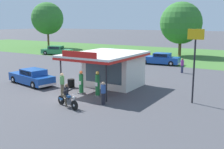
{
  "coord_description": "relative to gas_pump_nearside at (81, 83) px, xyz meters",
  "views": [
    {
      "loc": [
        12.92,
        -15.51,
        5.62
      ],
      "look_at": [
        1.58,
        3.12,
        1.4
      ],
      "focal_mm": 44.44,
      "sensor_mm": 36.0,
      "label": 1
    }
  ],
  "objects": [
    {
      "name": "motorcycle_with_rider",
      "position": [
        1.34,
        -3.25,
        -0.18
      ],
      "size": [
        2.16,
        0.87,
        1.58
      ],
      "color": "black",
      "rests_on": "ground"
    },
    {
      "name": "bystander_standing_back_lot",
      "position": [
        -0.94,
        -1.15,
        0.1
      ],
      "size": [
        0.34,
        0.34,
        1.76
      ],
      "color": "brown",
      "rests_on": "ground"
    },
    {
      "name": "service_station_kiosk",
      "position": [
        0.77,
        3.37,
        0.91
      ],
      "size": [
        5.08,
        6.95,
        3.49
      ],
      "color": "silver",
      "rests_on": "ground"
    },
    {
      "name": "ground_plane",
      "position": [
        0.11,
        -1.27,
        -0.83
      ],
      "size": [
        300.0,
        300.0,
        0.0
      ],
      "primitive_type": "plane",
      "color": "#424247"
    },
    {
      "name": "parked_car_back_row_far_right",
      "position": [
        -9.09,
        18.2,
        -0.13
      ],
      "size": [
        4.93,
        2.23,
        1.55
      ],
      "color": "#7AC6D1",
      "rests_on": "ground"
    },
    {
      "name": "grass_verge_strip",
      "position": [
        0.11,
        28.73,
        -0.83
      ],
      "size": [
        120.0,
        24.0,
        0.01
      ],
      "primitive_type": "cube",
      "color": "#3D6B2D",
      "rests_on": "ground"
    },
    {
      "name": "tree_oak_centre",
      "position": [
        -29.27,
        26.71,
        5.33
      ],
      "size": [
        6.66,
        6.66,
        9.5
      ],
      "color": "brown",
      "rests_on": "ground"
    },
    {
      "name": "roadside_pole_sign",
      "position": [
        8.14,
        2.02,
        2.63
      ],
      "size": [
        1.1,
        0.12,
        5.1
      ],
      "color": "black",
      "rests_on": "ground"
    },
    {
      "name": "gas_pump_offside",
      "position": [
        1.54,
        0.0,
        0.05
      ],
      "size": [
        0.44,
        0.44,
        1.94
      ],
      "color": "slate",
      "rests_on": "ground"
    },
    {
      "name": "featured_classic_sedan",
      "position": [
        -5.81,
        0.3,
        -0.17
      ],
      "size": [
        5.3,
        2.71,
        1.42
      ],
      "color": "#19479E",
      "rests_on": "ground"
    },
    {
      "name": "gas_pump_nearside",
      "position": [
        0.0,
        0.0,
        0.0
      ],
      "size": [
        0.44,
        0.44,
        1.83
      ],
      "color": "slate",
      "rests_on": "ground"
    },
    {
      "name": "tree_oak_distant_spare",
      "position": [
        -1.08,
        27.84,
        4.48
      ],
      "size": [
        6.75,
        6.75,
        8.7
      ],
      "color": "brown",
      "rests_on": "ground"
    },
    {
      "name": "bystander_strolling_foreground",
      "position": [
        -6.09,
        11.41,
        0.1
      ],
      "size": [
        0.38,
        0.38,
        1.74
      ],
      "color": "black",
      "rests_on": "ground"
    },
    {
      "name": "bystander_admiring_sedan",
      "position": [
        4.02,
        12.88,
        0.01
      ],
      "size": [
        0.34,
        0.34,
        1.61
      ],
      "color": "#2D3351",
      "rests_on": "ground"
    },
    {
      "name": "parked_car_back_row_centre_right",
      "position": [
        -19.45,
        18.5,
        -0.15
      ],
      "size": [
        5.61,
        3.12,
        1.47
      ],
      "color": "#2D844C",
      "rests_on": "ground"
    },
    {
      "name": "bystander_chatting_near_pumps",
      "position": [
        3.05,
        -1.52,
        0.01
      ],
      "size": [
        0.34,
        0.34,
        1.6
      ],
      "color": "black",
      "rests_on": "ground"
    },
    {
      "name": "parked_car_back_row_right",
      "position": [
        -0.39,
        17.43,
        -0.14
      ],
      "size": [
        5.54,
        2.32,
        1.51
      ],
      "color": "#19479E",
      "rests_on": "ground"
    },
    {
      "name": "spare_tire_stack",
      "position": [
        -2.05,
        1.22,
        -0.47
      ],
      "size": [
        0.6,
        0.6,
        0.72
      ],
      "color": "black",
      "rests_on": "ground"
    }
  ]
}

